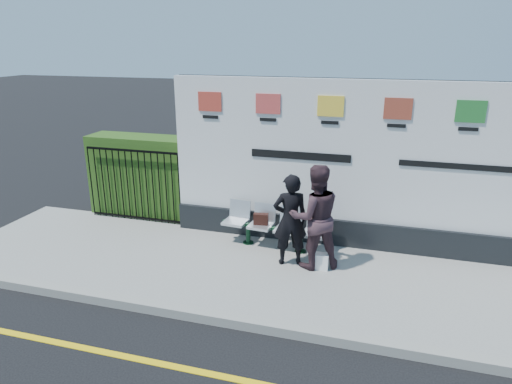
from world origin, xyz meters
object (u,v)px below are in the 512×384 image
at_px(billboard, 391,180).
at_px(bench, 274,237).
at_px(woman_right, 315,217).
at_px(woman_left, 290,220).

xyz_separation_m(billboard, bench, (-1.96, -0.51, -1.09)).
bearing_deg(woman_right, bench, -56.57).
relative_size(bench, woman_left, 1.23).
relative_size(billboard, woman_left, 5.08).
bearing_deg(woman_right, billboard, -162.51).
relative_size(billboard, woman_right, 4.54).
relative_size(billboard, bench, 4.13).
height_order(billboard, woman_right, billboard).
height_order(bench, woman_right, woman_right).
xyz_separation_m(billboard, woman_right, (-1.15, -1.03, -0.42)).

